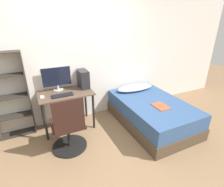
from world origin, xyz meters
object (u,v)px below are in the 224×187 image
object	(u,v)px
office_chair	(69,130)
bed	(151,112)
pc_tower	(83,79)
keyboard	(62,95)
monitor	(57,78)

from	to	relation	value
office_chair	bed	bearing A→B (deg)	1.96
bed	pc_tower	size ratio (longest dim) A/B	5.15
office_chair	pc_tower	xyz separation A→B (m)	(0.52, 0.79, 0.55)
bed	keyboard	size ratio (longest dim) A/B	4.85
office_chair	monitor	xyz separation A→B (m)	(0.03, 0.86, 0.63)
office_chair	monitor	distance (m)	1.07
office_chair	keyboard	xyz separation A→B (m)	(0.05, 0.55, 0.39)
bed	keyboard	distance (m)	1.80
pc_tower	office_chair	bearing A→B (deg)	-123.60
pc_tower	bed	bearing A→B (deg)	-31.65
keyboard	pc_tower	distance (m)	0.55
office_chair	bed	distance (m)	1.71
monitor	keyboard	world-z (taller)	monitor
office_chair	pc_tower	size ratio (longest dim) A/B	2.81
office_chair	bed	world-z (taller)	office_chair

